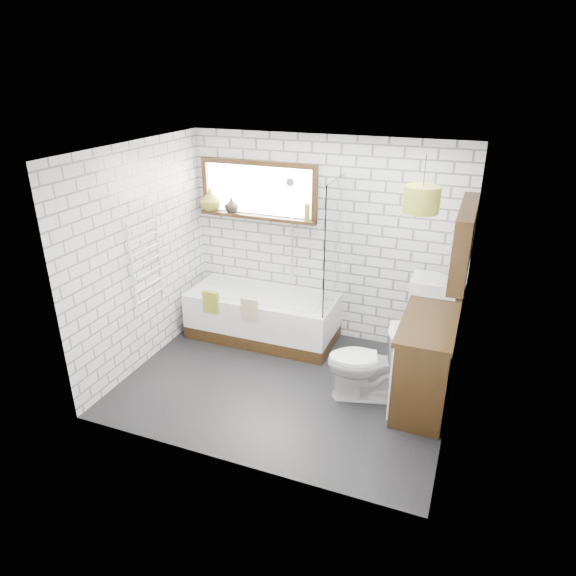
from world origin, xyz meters
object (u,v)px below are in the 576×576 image
at_px(vanity, 429,350).
at_px(pendant, 422,199).
at_px(basin, 434,285).
at_px(toilet, 367,363).
at_px(bathtub, 263,316).

relative_size(vanity, pendant, 5.03).
height_order(basin, toilet, basin).
xyz_separation_m(vanity, toilet, (-0.56, -0.38, -0.06)).
relative_size(bathtub, toilet, 2.24).
bearing_deg(vanity, pendant, -136.14).
xyz_separation_m(bathtub, pendant, (1.88, -0.63, 1.80)).
distance_m(bathtub, pendant, 2.68).
bearing_deg(toilet, bathtub, -133.23).
height_order(vanity, pendant, pendant).
bearing_deg(toilet, pendant, 101.77).
xyz_separation_m(basin, pendant, (-0.15, -0.70, 1.09)).
height_order(vanity, basin, basin).
bearing_deg(vanity, toilet, -145.86).
distance_m(vanity, toilet, 0.68).
relative_size(vanity, toilet, 2.00).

